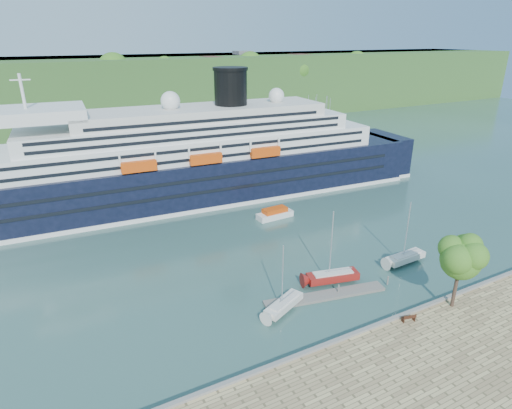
% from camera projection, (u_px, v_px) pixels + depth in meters
% --- Properties ---
extents(ground, '(400.00, 400.00, 0.00)m').
position_uv_depth(ground, '(376.00, 332.00, 48.71)').
color(ground, '#2A4B45').
rests_on(ground, ground).
extents(far_hillside, '(400.00, 50.00, 24.00)m').
position_uv_depth(far_hillside, '(115.00, 90.00, 163.45)').
color(far_hillside, '#2C5220').
rests_on(far_hillside, ground).
extents(quay_coping, '(220.00, 0.50, 0.30)m').
position_uv_depth(quay_coping, '(379.00, 324.00, 48.12)').
color(quay_coping, slate).
rests_on(quay_coping, promenade).
extents(cruise_ship, '(116.13, 24.41, 25.89)m').
position_uv_depth(cruise_ship, '(173.00, 138.00, 82.66)').
color(cruise_ship, black).
rests_on(cruise_ship, ground).
extents(park_bench, '(1.80, 1.10, 1.08)m').
position_uv_depth(park_bench, '(409.00, 317.00, 48.68)').
color(park_bench, '#422012').
rests_on(park_bench, promenade).
extents(promenade_tree, '(6.16, 6.16, 10.21)m').
position_uv_depth(promenade_tree, '(459.00, 269.00, 49.79)').
color(promenade_tree, '#28651A').
rests_on(promenade_tree, promenade).
extents(floating_pontoon, '(16.48, 5.17, 0.36)m').
position_uv_depth(floating_pontoon, '(325.00, 295.00, 55.14)').
color(floating_pontoon, gray).
rests_on(floating_pontoon, ground).
extents(sailboat_white_near, '(6.89, 4.48, 8.68)m').
position_uv_depth(sailboat_white_near, '(285.00, 280.00, 50.87)').
color(sailboat_white_near, silver).
rests_on(sailboat_white_near, ground).
extents(sailboat_red, '(8.14, 3.95, 10.14)m').
position_uv_depth(sailboat_red, '(335.00, 250.00, 56.44)').
color(sailboat_red, maroon).
rests_on(sailboat_red, ground).
extents(sailboat_white_far, '(7.34, 2.33, 9.38)m').
position_uv_depth(sailboat_white_far, '(409.00, 234.00, 61.69)').
color(sailboat_white_far, silver).
rests_on(sailboat_white_far, ground).
extents(tender_launch, '(7.06, 2.71, 1.92)m').
position_uv_depth(tender_launch, '(275.00, 213.00, 78.86)').
color(tender_launch, '#D4450C').
rests_on(tender_launch, ground).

